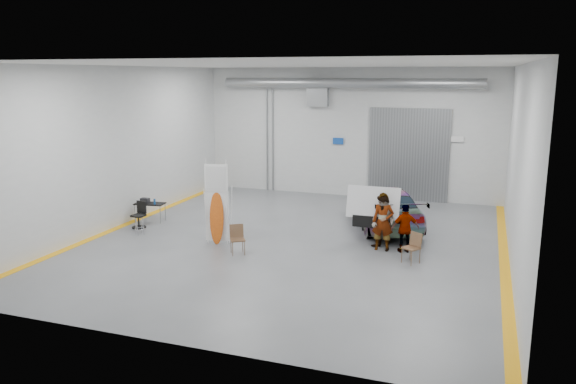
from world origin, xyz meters
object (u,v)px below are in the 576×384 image
(folding_chair_near, at_px, (238,245))
(folding_chair_far, at_px, (411,254))
(person_c, at_px, (405,228))
(surfboard_display, at_px, (215,210))
(shop_stool, at_px, (139,225))
(work_table, at_px, (149,203))
(person_b, at_px, (383,223))
(sedan_car, at_px, (384,207))
(person_a, at_px, (383,222))
(office_chair, at_px, (139,217))

(folding_chair_near, bearing_deg, folding_chair_far, -23.03)
(person_c, height_order, surfboard_display, surfboard_display)
(person_c, distance_m, shop_stool, 9.40)
(person_c, distance_m, work_table, 10.09)
(person_c, xyz_separation_m, surfboard_display, (-6.21, -1.19, 0.38))
(person_c, xyz_separation_m, shop_stool, (-9.32, -1.14, -0.44))
(folding_chair_near, relative_size, shop_stool, 1.32)
(surfboard_display, relative_size, folding_chair_near, 3.09)
(folding_chair_near, distance_m, shop_stool, 4.36)
(person_b, distance_m, work_table, 9.37)
(sedan_car, distance_m, shop_stool, 9.11)
(folding_chair_near, distance_m, work_table, 5.68)
(work_table, bearing_deg, person_a, -3.86)
(folding_chair_near, bearing_deg, surfboard_display, 112.79)
(person_a, bearing_deg, work_table, 172.83)
(sedan_car, height_order, folding_chair_far, sedan_car)
(shop_stool, bearing_deg, folding_chair_far, 0.73)
(person_a, xyz_separation_m, work_table, (-9.34, 0.63, -0.23))
(person_a, height_order, person_c, person_a)
(folding_chair_near, relative_size, work_table, 0.77)
(folding_chair_near, bearing_deg, sedan_car, 18.67)
(sedan_car, height_order, person_c, person_c)
(sedan_car, bearing_deg, folding_chair_far, 88.17)
(office_chair, bearing_deg, shop_stool, -50.36)
(person_a, height_order, folding_chair_near, person_a)
(person_c, xyz_separation_m, folding_chair_far, (0.34, -1.01, -0.51))
(sedan_car, bearing_deg, shop_stool, 3.82)
(office_chair, bearing_deg, folding_chair_near, -13.03)
(sedan_car, xyz_separation_m, work_table, (-8.89, -2.31, -0.04))
(shop_stool, bearing_deg, office_chair, 123.78)
(surfboard_display, xyz_separation_m, office_chair, (-3.64, 0.85, -0.75))
(person_a, bearing_deg, folding_chair_far, -46.98)
(office_chair, bearing_deg, person_a, 7.97)
(surfboard_display, bearing_deg, person_c, -0.14)
(person_a, relative_size, surfboard_display, 0.66)
(person_a, distance_m, person_c, 0.74)
(work_table, relative_size, office_chair, 1.24)
(sedan_car, relative_size, work_table, 4.30)
(person_b, bearing_deg, folding_chair_far, -9.96)
(sedan_car, distance_m, person_b, 2.98)
(work_table, bearing_deg, surfboard_display, -25.32)
(folding_chair_near, bearing_deg, office_chair, 127.88)
(sedan_car, xyz_separation_m, shop_stool, (-8.13, -4.08, -0.41))
(shop_stool, distance_m, work_table, 1.96)
(office_chair, bearing_deg, person_b, 7.97)
(person_a, xyz_separation_m, person_c, (0.73, 0.00, -0.16))
(person_a, bearing_deg, surfboard_display, -171.06)
(sedan_car, height_order, shop_stool, sedan_car)
(person_a, xyz_separation_m, shop_stool, (-8.59, -1.14, -0.60))
(person_c, distance_m, folding_chair_near, 5.44)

